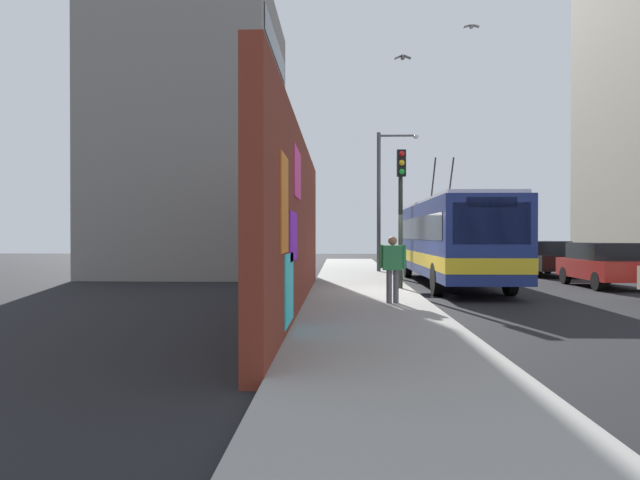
% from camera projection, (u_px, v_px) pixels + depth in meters
% --- Properties ---
extents(ground_plane, '(80.00, 80.00, 0.00)m').
position_uv_depth(ground_plane, '(415.00, 296.00, 17.77)').
color(ground_plane, black).
extents(sidewalk_slab, '(48.00, 3.20, 0.15)m').
position_uv_depth(sidewalk_slab, '(362.00, 293.00, 17.82)').
color(sidewalk_slab, gray).
rests_on(sidewalk_slab, ground_plane).
extents(graffiti_wall, '(15.15, 0.32, 4.26)m').
position_uv_depth(graffiti_wall, '(297.00, 224.00, 14.41)').
color(graffiti_wall, maroon).
rests_on(graffiti_wall, ground_plane).
extents(building_far_left, '(10.10, 7.70, 12.82)m').
position_uv_depth(building_far_left, '(197.00, 141.00, 28.14)').
color(building_far_left, gray).
rests_on(building_far_left, ground_plane).
extents(city_bus, '(11.92, 2.51, 4.89)m').
position_uv_depth(city_bus, '(450.00, 238.00, 21.66)').
color(city_bus, navy).
rests_on(city_bus, ground_plane).
extents(parked_car_red, '(4.19, 1.75, 1.58)m').
position_uv_depth(parked_car_red, '(602.00, 264.00, 20.65)').
color(parked_car_red, '#B21E19').
rests_on(parked_car_red, ground_plane).
extents(parked_car_black, '(4.87, 1.77, 1.58)m').
position_uv_depth(parked_car_black, '(543.00, 257.00, 26.68)').
color(parked_car_black, black).
rests_on(parked_car_black, ground_plane).
extents(pedestrian_at_curb, '(0.22, 0.67, 1.66)m').
position_uv_depth(pedestrian_at_curb, '(393.00, 264.00, 14.55)').
color(pedestrian_at_curb, '#595960').
rests_on(pedestrian_at_curb, sidewalk_slab).
extents(traffic_light, '(0.49, 0.28, 4.42)m').
position_uv_depth(traffic_light, '(401.00, 195.00, 18.52)').
color(traffic_light, '#2D382D').
rests_on(traffic_light, sidewalk_slab).
extents(street_lamp, '(0.44, 1.97, 6.52)m').
position_uv_depth(street_lamp, '(384.00, 191.00, 27.43)').
color(street_lamp, '#4C4C51').
rests_on(street_lamp, sidewalk_slab).
extents(flying_pigeons, '(7.16, 3.20, 1.74)m').
position_uv_depth(flying_pigeons, '(457.00, 15.00, 18.26)').
color(flying_pigeons, '#47474C').
extents(curbside_puddle, '(1.47, 1.47, 0.00)m').
position_uv_depth(curbside_puddle, '(435.00, 296.00, 17.79)').
color(curbside_puddle, black).
rests_on(curbside_puddle, ground_plane).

